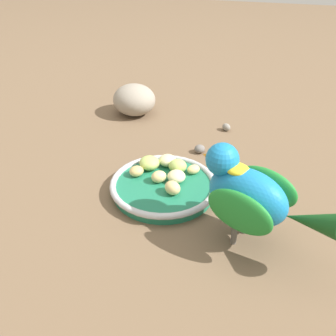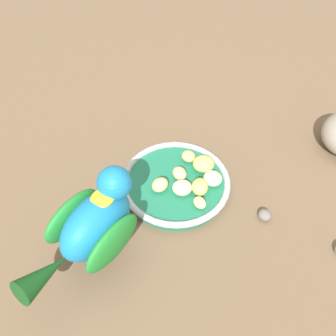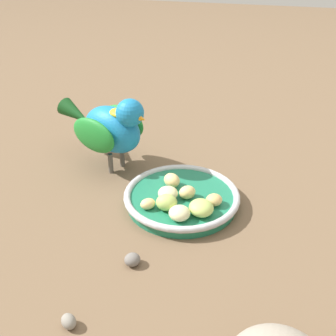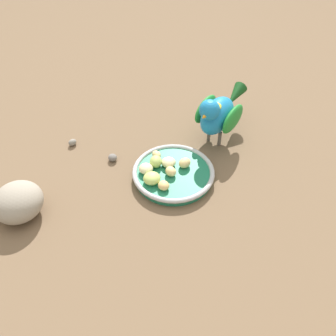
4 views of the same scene
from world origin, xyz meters
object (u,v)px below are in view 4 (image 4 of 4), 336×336
Objects in this scene: apple_piece_5 at (169,162)px; pebble_1 at (113,158)px; apple_piece_6 at (156,161)px; parrot at (218,113)px; apple_piece_0 at (170,173)px; apple_piece_7 at (156,155)px; feeding_bowl at (173,174)px; apple_piece_4 at (152,178)px; apple_piece_2 at (146,168)px; rock_large at (18,202)px; apple_piece_1 at (164,185)px; pebble_0 at (72,142)px; apple_piece_3 at (185,163)px.

pebble_1 is at bearing -96.09° from apple_piece_5.
apple_piece_6 is 1.50× the size of pebble_1.
apple_piece_0 is at bearing -4.87° from parrot.
feeding_bowl is at bearing 47.71° from apple_piece_7.
parrot reaches higher than apple_piece_7.
apple_piece_4 is 0.14m from pebble_1.
apple_piece_7 is at bearing 163.74° from apple_piece_2.
apple_piece_0 is 0.26× the size of rock_large.
apple_piece_1 is 1.09× the size of apple_piece_7.
parrot reaches higher than apple_piece_4.
apple_piece_0 is 0.05m from apple_piece_4.
parrot is 9.56× the size of pebble_0.
apple_piece_5 is 0.18m from parrot.
apple_piece_5 is (-0.08, -0.00, 0.00)m from apple_piece_1.
apple_piece_1 is at bearing 63.37° from pebble_0.
apple_piece_6 is (0.01, -0.07, 0.00)m from apple_piece_3.
rock_large is at bearing -60.70° from apple_piece_3.
feeding_bowl is 0.03m from apple_piece_5.
apple_piece_3 reaches higher than pebble_0.
pebble_0 is (-0.03, -0.23, -0.02)m from apple_piece_7.
apple_piece_1 is 0.07m from apple_piece_2.
apple_piece_3 is at bearing 134.01° from feeding_bowl.
feeding_bowl is 0.35m from rock_large.
pebble_1 is (-0.05, -0.15, -0.02)m from apple_piece_0.
apple_piece_1 is 0.11m from apple_piece_7.
apple_piece_1 is 0.31m from rock_large.
parrot is at bearing 151.09° from apple_piece_0.
apple_piece_0 is 1.13× the size of apple_piece_7.
apple_piece_2 is at bearing -41.27° from apple_piece_6.
pebble_1 is at bearing -102.58° from feeding_bowl.
apple_piece_7 is 0.33m from rock_large.
apple_piece_5 is 1.57× the size of pebble_0.
parrot reaches higher than apple_piece_6.
parrot is (-0.14, 0.13, 0.06)m from apple_piece_6.
apple_piece_5 is (-0.06, 0.03, -0.00)m from apple_piece_4.
apple_piece_4 is (0.03, 0.02, 0.00)m from apple_piece_2.
apple_piece_5 is at bearing -143.24° from feeding_bowl.
apple_piece_0 is 1.04× the size of apple_piece_1.
feeding_bowl is 0.06m from apple_piece_4.
apple_piece_0 is at bearing 36.58° from apple_piece_7.
apple_piece_0 is 0.04m from apple_piece_5.
rock_large reaches higher than pebble_0.
apple_piece_6 is (0.01, -0.03, 0.00)m from apple_piece_5.
parrot reaches higher than apple_piece_3.
apple_piece_0 reaches higher than feeding_bowl.
pebble_1 is (-0.08, -0.11, -0.02)m from apple_piece_4.
feeding_bowl is 0.02m from apple_piece_0.
apple_piece_1 is 0.81× the size of apple_piece_2.
apple_piece_1 is at bearing 45.36° from apple_piece_2.
apple_piece_1 is 0.17m from pebble_1.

